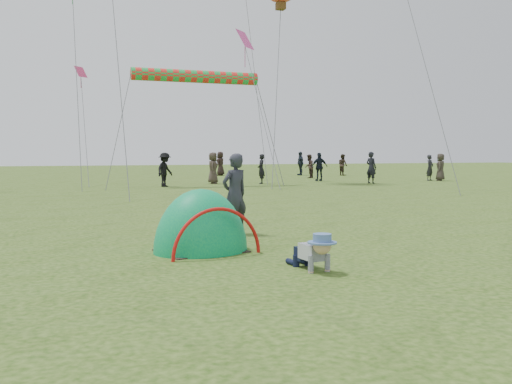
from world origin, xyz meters
name	(u,v)px	position (x,y,z in m)	size (l,w,h in m)	color
ground	(274,270)	(0.00, 0.00, 0.00)	(140.00, 140.00, 0.00)	#1B3B0A
crawling_toddler	(314,251)	(0.54, -0.26, 0.29)	(0.54, 0.77, 0.59)	black
popup_tent	(201,251)	(-0.62, 1.90, 0.00)	(1.71, 1.41, 2.21)	#007658
standing_adult	(235,194)	(0.59, 3.69, 0.86)	(0.63, 0.41, 1.72)	#282934
crowd_person_0	(371,168)	(13.88, 19.91, 0.89)	(0.65, 0.42, 1.77)	black
crowd_person_1	(343,165)	(17.67, 30.09, 0.80)	(0.78, 0.61, 1.61)	#32271F
crowd_person_2	(319,167)	(12.36, 23.32, 0.86)	(1.01, 0.42, 1.73)	black
crowd_person_4	(213,168)	(5.47, 22.63, 0.87)	(0.85, 0.55, 1.74)	#3A2F29
crowd_person_6	(261,169)	(7.97, 21.67, 0.82)	(0.60, 0.39, 1.64)	black
crowd_person_8	(300,163)	(14.83, 31.49, 0.90)	(1.05, 0.44, 1.79)	#1C232F
crowd_person_10	(440,167)	(19.40, 20.99, 0.83)	(0.82, 0.53, 1.67)	#302923
crowd_person_12	(430,168)	(18.97, 21.44, 0.80)	(0.58, 0.38, 1.59)	black
crowd_person_13	(309,166)	(13.47, 27.12, 0.80)	(0.78, 0.61, 1.60)	#322422
crowd_person_15	(165,170)	(2.44, 20.80, 0.86)	(1.11, 0.64, 1.73)	black
crowd_person_16	(220,164)	(9.04, 33.18, 0.90)	(0.88, 0.57, 1.79)	black
rainbow_tube_kite	(196,77)	(4.12, 20.97, 5.61)	(0.64, 0.64, 6.56)	red
diamond_kite_5	(245,39)	(6.99, 21.56, 7.78)	(1.17, 1.17, 0.00)	#CF3C8D
diamond_kite_11	(81,72)	(-1.21, 26.64, 6.34)	(0.73, 0.73, 0.00)	#C83165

